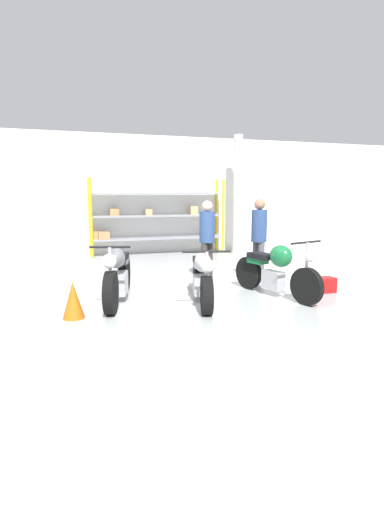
% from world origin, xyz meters
% --- Properties ---
extents(ground_plane, '(30.00, 30.00, 0.00)m').
position_xyz_m(ground_plane, '(0.00, 0.00, 0.00)').
color(ground_plane, '#B2B7B7').
extents(back_wall, '(30.00, 0.08, 3.60)m').
position_xyz_m(back_wall, '(0.00, 5.89, 1.80)').
color(back_wall, white).
rests_on(back_wall, ground_plane).
extents(shelving_rack, '(4.12, 0.63, 2.29)m').
position_xyz_m(shelving_rack, '(0.47, 5.53, 1.13)').
color(shelving_rack, gold).
rests_on(shelving_rack, ground_plane).
extents(support_pillar, '(0.28, 0.28, 3.60)m').
position_xyz_m(support_pillar, '(2.94, 4.96, 1.80)').
color(support_pillar, silver).
rests_on(support_pillar, ground_plane).
extents(motorcycle_grey, '(0.87, 2.15, 1.04)m').
position_xyz_m(motorcycle_grey, '(-1.36, 0.26, 0.45)').
color(motorcycle_grey, black).
rests_on(motorcycle_grey, ground_plane).
extents(motorcycle_silver, '(0.86, 2.12, 0.98)m').
position_xyz_m(motorcycle_silver, '(-0.01, -0.18, 0.42)').
color(motorcycle_silver, black).
rests_on(motorcycle_silver, ground_plane).
extents(motorcycle_green, '(0.86, 1.99, 1.05)m').
position_xyz_m(motorcycle_green, '(1.36, -0.25, 0.49)').
color(motorcycle_green, black).
rests_on(motorcycle_green, ground_plane).
extents(person_browsing, '(0.44, 0.44, 1.68)m').
position_xyz_m(person_browsing, '(0.65, 1.39, 0.99)').
color(person_browsing, '#38332D').
rests_on(person_browsing, ground_plane).
extents(person_near_rack, '(0.39, 0.39, 1.72)m').
position_xyz_m(person_near_rack, '(1.66, 1.01, 1.02)').
color(person_near_rack, '#595960').
rests_on(person_near_rack, ground_plane).
extents(toolbox, '(0.44, 0.26, 0.28)m').
position_xyz_m(toolbox, '(2.35, -0.25, 0.14)').
color(toolbox, red).
rests_on(toolbox, ground_plane).
extents(traffic_cone, '(0.32, 0.32, 0.55)m').
position_xyz_m(traffic_cone, '(-2.11, -0.48, 0.28)').
color(traffic_cone, orange).
rests_on(traffic_cone, ground_plane).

